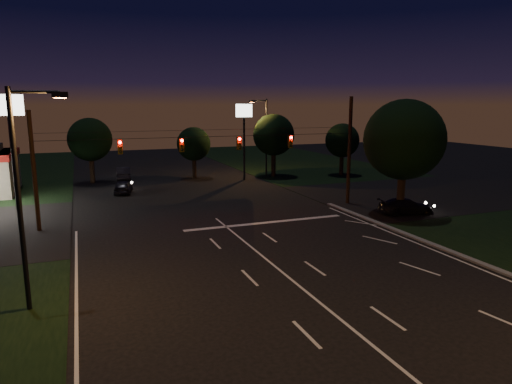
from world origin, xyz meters
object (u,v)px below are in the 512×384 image
car_oncoming_a (123,187)px  car_oncoming_b (123,173)px  utility_pole_right (347,203)px  tree_right_near (403,141)px  car_cross (406,206)px

car_oncoming_a → car_oncoming_b: size_ratio=0.91×
utility_pole_right → car_oncoming_b: (-16.66, 20.32, 0.68)m
car_oncoming_b → tree_right_near: bearing=130.0°
car_oncoming_b → car_cross: bearing=130.6°
utility_pole_right → car_oncoming_b: bearing=129.3°
car_oncoming_a → car_cross: car_oncoming_a is taller
car_oncoming_a → tree_right_near: bearing=150.6°
utility_pole_right → car_cross: size_ratio=2.11×
tree_right_near → utility_pole_right: bearing=107.5°
car_oncoming_a → car_cross: 25.68m
tree_right_near → car_cross: tree_right_near is taller
car_cross → utility_pole_right: bearing=33.5°
utility_pole_right → tree_right_near: bearing=-72.5°
car_cross → car_oncoming_a: bearing=60.6°
car_oncoming_b → car_oncoming_a: bearing=88.7°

